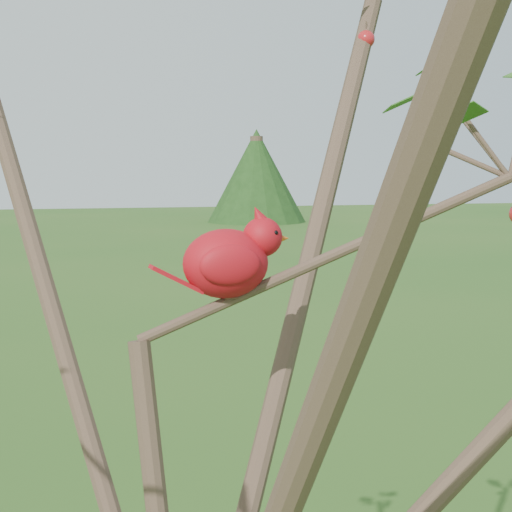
# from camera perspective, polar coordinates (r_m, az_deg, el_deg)

# --- Properties ---
(crabapple_tree) EXTENTS (2.35, 2.05, 2.95)m
(crabapple_tree) POSITION_cam_1_polar(r_m,az_deg,el_deg) (1.09, -4.15, 1.41)
(crabapple_tree) COLOR #453125
(crabapple_tree) RESTS_ON ground
(cardinal) EXTENTS (0.23, 0.12, 0.16)m
(cardinal) POSITION_cam_1_polar(r_m,az_deg,el_deg) (1.22, -1.88, -0.27)
(cardinal) COLOR #B40F13
(cardinal) RESTS_ON ground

